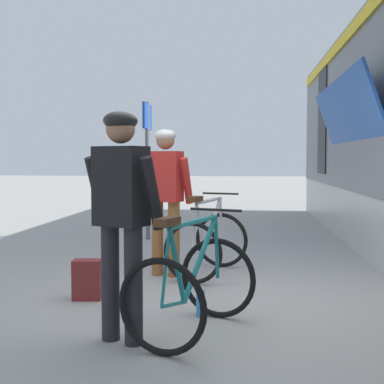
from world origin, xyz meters
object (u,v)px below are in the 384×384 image
at_px(backpack_on_platform, 87,280).
at_px(water_bottle_by_the_backpack, 75,288).
at_px(bicycle_near_silver, 208,242).
at_px(water_bottle_near_the_bikes, 200,303).
at_px(cyclist_far_in_dark, 121,205).
at_px(bicycle_far_teal, 192,285).
at_px(platform_sign_post, 147,147).
at_px(cyclist_near_in_red, 166,189).

bearing_deg(backpack_on_platform, water_bottle_by_the_backpack, 177.29).
height_order(bicycle_near_silver, water_bottle_near_the_bikes, bicycle_near_silver).
height_order(cyclist_far_in_dark, water_bottle_near_the_bikes, cyclist_far_in_dark).
xyz_separation_m(cyclist_far_in_dark, bicycle_far_teal, (0.52, 0.21, -0.65)).
xyz_separation_m(cyclist_far_in_dark, water_bottle_near_the_bikes, (0.54, 0.72, -0.94)).
distance_m(backpack_on_platform, platform_sign_post, 4.26).
bearing_deg(water_bottle_by_the_backpack, water_bottle_near_the_bikes, -19.63).
height_order(cyclist_far_in_dark, bicycle_far_teal, cyclist_far_in_dark).
bearing_deg(cyclist_far_in_dark, water_bottle_near_the_bikes, 52.75).
distance_m(bicycle_near_silver, platform_sign_post, 3.28).
relative_size(cyclist_near_in_red, platform_sign_post, 0.73).
height_order(cyclist_far_in_dark, bicycle_near_silver, cyclist_far_in_dark).
bearing_deg(bicycle_far_teal, cyclist_near_in_red, 103.91).
bearing_deg(water_bottle_by_the_backpack, cyclist_far_in_dark, -57.31).
xyz_separation_m(cyclist_far_in_dark, bicycle_near_silver, (0.50, 2.41, -0.65)).
xyz_separation_m(bicycle_far_teal, platform_sign_post, (-1.27, 4.98, 1.22)).
bearing_deg(bicycle_near_silver, bicycle_far_teal, -89.41).
height_order(cyclist_near_in_red, water_bottle_near_the_bikes, cyclist_near_in_red).
relative_size(water_bottle_by_the_backpack, platform_sign_post, 0.09).
distance_m(bicycle_far_teal, platform_sign_post, 5.28).
bearing_deg(bicycle_near_silver, platform_sign_post, 114.07).
height_order(cyclist_far_in_dark, platform_sign_post, platform_sign_post).
xyz_separation_m(bicycle_far_teal, water_bottle_near_the_bikes, (0.02, 0.50, -0.28)).
distance_m(water_bottle_near_the_bikes, water_bottle_by_the_backpack, 1.38).
relative_size(bicycle_far_teal, water_bottle_by_the_backpack, 5.56).
xyz_separation_m(cyclist_near_in_red, water_bottle_by_the_backpack, (-0.75, -1.16, -0.94)).
xyz_separation_m(cyclist_near_in_red, backpack_on_platform, (-0.63, -1.15, -0.85)).
relative_size(bicycle_far_teal, backpack_on_platform, 3.12).
bearing_deg(water_bottle_by_the_backpack, cyclist_near_in_red, 57.05).
relative_size(backpack_on_platform, water_bottle_by_the_backpack, 1.78).
bearing_deg(bicycle_far_teal, backpack_on_platform, 139.83).
distance_m(water_bottle_near_the_bikes, platform_sign_post, 4.90).
xyz_separation_m(bicycle_near_silver, platform_sign_post, (-1.24, 2.78, 1.22)).
distance_m(backpack_on_platform, water_bottle_near_the_bikes, 1.27).
relative_size(water_bottle_near_the_bikes, water_bottle_by_the_backpack, 1.05).
bearing_deg(bicycle_near_silver, cyclist_far_in_dark, -101.64).
relative_size(cyclist_near_in_red, water_bottle_near_the_bikes, 7.44).
xyz_separation_m(cyclist_far_in_dark, platform_sign_post, (-0.75, 5.19, 0.57)).
relative_size(cyclist_far_in_dark, backpack_on_platform, 4.40).
xyz_separation_m(bicycle_near_silver, backpack_on_platform, (-1.13, -1.23, -0.20)).
xyz_separation_m(cyclist_far_in_dark, backpack_on_platform, (-0.63, 1.18, -0.85)).
distance_m(bicycle_far_teal, water_bottle_near_the_bikes, 0.58).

